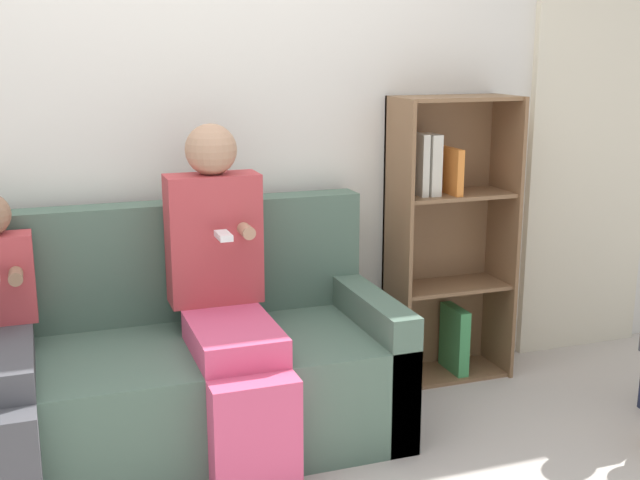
% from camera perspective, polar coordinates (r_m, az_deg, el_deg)
% --- Properties ---
extents(back_wall, '(10.00, 0.06, 2.55)m').
position_cam_1_polar(back_wall, '(3.51, -10.75, 8.48)').
color(back_wall, silver).
rests_on(back_wall, ground_plane).
extents(curtain_panel, '(0.72, 0.04, 2.31)m').
position_cam_1_polar(curtain_panel, '(4.35, 18.76, 7.38)').
color(curtain_panel, beige).
rests_on(curtain_panel, ground_plane).
extents(couch, '(1.96, 0.80, 0.94)m').
position_cam_1_polar(couch, '(3.30, -11.98, -9.41)').
color(couch, '#4C6656').
rests_on(couch, ground_plane).
extents(adult_seated, '(0.38, 0.77, 1.28)m').
position_cam_1_polar(adult_seated, '(3.14, -6.69, -3.50)').
color(adult_seated, '#DB4C75').
rests_on(adult_seated, ground_plane).
extents(bookshelf, '(0.58, 0.30, 1.35)m').
position_cam_1_polar(bookshelf, '(3.88, 8.90, 0.03)').
color(bookshelf, brown).
rests_on(bookshelf, ground_plane).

